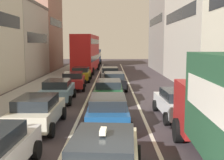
{
  "coord_description": "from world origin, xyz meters",
  "views": [
    {
      "loc": [
        0.04,
        -5.78,
        3.82
      ],
      "look_at": [
        0.0,
        12.0,
        1.6
      ],
      "focal_mm": 45.56,
      "sensor_mm": 36.0,
      "label": 1
    }
  ],
  "objects_px": {
    "wagon_left_lane_second": "(38,111)",
    "bus_mid_queue_primary": "(87,52)",
    "sedan_right_lane_behind_truck": "(179,103)",
    "hatchback_centre_lane_third": "(109,90)",
    "sedan_left_lane_fourth": "(74,80)",
    "bus_far_queue_secondary": "(94,56)",
    "sedan_centre_lane_fifth": "(110,74)",
    "sedan_centre_lane_second": "(109,111)",
    "sedan_left_lane_fifth": "(82,74)",
    "sedan_left_lane_third": "(59,90)",
    "coupe_centre_lane_fourth": "(114,80)",
    "taxi_centre_lane_front": "(104,159)"
  },
  "relations": [
    {
      "from": "wagon_left_lane_second",
      "to": "bus_mid_queue_primary",
      "type": "bearing_deg",
      "value": 0.31
    },
    {
      "from": "sedan_right_lane_behind_truck",
      "to": "bus_mid_queue_primary",
      "type": "height_order",
      "value": "bus_mid_queue_primary"
    },
    {
      "from": "bus_mid_queue_primary",
      "to": "hatchback_centre_lane_third",
      "type": "bearing_deg",
      "value": -167.99
    },
    {
      "from": "sedan_left_lane_fourth",
      "to": "bus_far_queue_secondary",
      "type": "bearing_deg",
      "value": -3.03
    },
    {
      "from": "sedan_centre_lane_fifth",
      "to": "sedan_right_lane_behind_truck",
      "type": "height_order",
      "value": "same"
    },
    {
      "from": "sedan_centre_lane_second",
      "to": "sedan_centre_lane_fifth",
      "type": "relative_size",
      "value": 0.99
    },
    {
      "from": "wagon_left_lane_second",
      "to": "sedan_centre_lane_fifth",
      "type": "height_order",
      "value": "same"
    },
    {
      "from": "sedan_centre_lane_fifth",
      "to": "sedan_right_lane_behind_truck",
      "type": "relative_size",
      "value": 1.0
    },
    {
      "from": "sedan_left_lane_fifth",
      "to": "sedan_left_lane_fourth",
      "type": "bearing_deg",
      "value": 178.6
    },
    {
      "from": "sedan_left_lane_third",
      "to": "sedan_right_lane_behind_truck",
      "type": "xyz_separation_m",
      "value": [
        7.09,
        -4.25,
        0.0
      ]
    },
    {
      "from": "coupe_centre_lane_fourth",
      "to": "sedan_left_lane_fourth",
      "type": "height_order",
      "value": "same"
    },
    {
      "from": "sedan_left_lane_third",
      "to": "bus_far_queue_secondary",
      "type": "xyz_separation_m",
      "value": [
        0.15,
        33.04,
        0.96
      ]
    },
    {
      "from": "sedan_left_lane_fourth",
      "to": "sedan_centre_lane_fifth",
      "type": "xyz_separation_m",
      "value": [
        3.1,
        5.34,
        0.0
      ]
    },
    {
      "from": "sedan_left_lane_fourth",
      "to": "sedan_right_lane_behind_truck",
      "type": "bearing_deg",
      "value": -148.05
    },
    {
      "from": "hatchback_centre_lane_third",
      "to": "sedan_left_lane_fifth",
      "type": "bearing_deg",
      "value": 15.43
    },
    {
      "from": "bus_mid_queue_primary",
      "to": "bus_far_queue_secondary",
      "type": "height_order",
      "value": "bus_mid_queue_primary"
    },
    {
      "from": "sedan_left_lane_fourth",
      "to": "sedan_centre_lane_fifth",
      "type": "distance_m",
      "value": 6.17
    },
    {
      "from": "hatchback_centre_lane_third",
      "to": "bus_mid_queue_primary",
      "type": "relative_size",
      "value": 0.41
    },
    {
      "from": "wagon_left_lane_second",
      "to": "sedan_right_lane_behind_truck",
      "type": "xyz_separation_m",
      "value": [
        6.89,
        1.84,
        0.0
      ]
    },
    {
      "from": "coupe_centre_lane_fourth",
      "to": "bus_far_queue_secondary",
      "type": "xyz_separation_m",
      "value": [
        -3.61,
        27.92,
        0.96
      ]
    },
    {
      "from": "wagon_left_lane_second",
      "to": "hatchback_centre_lane_third",
      "type": "height_order",
      "value": "same"
    },
    {
      "from": "sedan_left_lane_fifth",
      "to": "coupe_centre_lane_fourth",
      "type": "bearing_deg",
      "value": -149.89
    },
    {
      "from": "coupe_centre_lane_fourth",
      "to": "bus_far_queue_secondary",
      "type": "relative_size",
      "value": 0.42
    },
    {
      "from": "sedan_centre_lane_second",
      "to": "sedan_left_lane_fifth",
      "type": "height_order",
      "value": "same"
    },
    {
      "from": "sedan_centre_lane_fifth",
      "to": "wagon_left_lane_second",
      "type": "bearing_deg",
      "value": 167.25
    },
    {
      "from": "sedan_right_lane_behind_truck",
      "to": "hatchback_centre_lane_third",
      "type": "bearing_deg",
      "value": 39.78
    },
    {
      "from": "sedan_left_lane_third",
      "to": "bus_far_queue_secondary",
      "type": "relative_size",
      "value": 0.41
    },
    {
      "from": "sedan_left_lane_fourth",
      "to": "bus_mid_queue_primary",
      "type": "bearing_deg",
      "value": -2.69
    },
    {
      "from": "sedan_right_lane_behind_truck",
      "to": "bus_far_queue_secondary",
      "type": "height_order",
      "value": "bus_far_queue_secondary"
    },
    {
      "from": "bus_mid_queue_primary",
      "to": "wagon_left_lane_second",
      "type": "bearing_deg",
      "value": -177.18
    },
    {
      "from": "sedan_left_lane_fourth",
      "to": "bus_mid_queue_primary",
      "type": "relative_size",
      "value": 0.41
    },
    {
      "from": "wagon_left_lane_second",
      "to": "sedan_left_lane_fifth",
      "type": "height_order",
      "value": "same"
    },
    {
      "from": "taxi_centre_lane_front",
      "to": "bus_far_queue_secondary",
      "type": "xyz_separation_m",
      "value": [
        -3.26,
        44.63,
        0.96
      ]
    },
    {
      "from": "taxi_centre_lane_front",
      "to": "wagon_left_lane_second",
      "type": "distance_m",
      "value": 6.37
    },
    {
      "from": "taxi_centre_lane_front",
      "to": "sedan_left_lane_fifth",
      "type": "bearing_deg",
      "value": 11.59
    },
    {
      "from": "sedan_left_lane_third",
      "to": "sedan_left_lane_fifth",
      "type": "bearing_deg",
      "value": -3.73
    },
    {
      "from": "sedan_left_lane_third",
      "to": "sedan_centre_lane_fifth",
      "type": "distance_m",
      "value": 11.2
    },
    {
      "from": "sedan_left_lane_fourth",
      "to": "sedan_left_lane_third",
      "type": "bearing_deg",
      "value": 173.4
    },
    {
      "from": "taxi_centre_lane_front",
      "to": "wagon_left_lane_second",
      "type": "relative_size",
      "value": 1.02
    },
    {
      "from": "sedan_centre_lane_fifth",
      "to": "bus_mid_queue_primary",
      "type": "bearing_deg",
      "value": 17.91
    },
    {
      "from": "sedan_left_lane_fourth",
      "to": "taxi_centre_lane_front",
      "type": "bearing_deg",
      "value": -172.96
    },
    {
      "from": "sedan_centre_lane_fifth",
      "to": "bus_far_queue_secondary",
      "type": "height_order",
      "value": "bus_far_queue_secondary"
    },
    {
      "from": "sedan_left_lane_third",
      "to": "hatchback_centre_lane_third",
      "type": "bearing_deg",
      "value": -93.24
    },
    {
      "from": "taxi_centre_lane_front",
      "to": "sedan_centre_lane_second",
      "type": "relative_size",
      "value": 1.02
    },
    {
      "from": "wagon_left_lane_second",
      "to": "sedan_left_lane_fourth",
      "type": "xyz_separation_m",
      "value": [
        0.1,
        11.42,
        0.0
      ]
    },
    {
      "from": "sedan_left_lane_third",
      "to": "bus_far_queue_secondary",
      "type": "distance_m",
      "value": 33.06
    },
    {
      "from": "hatchback_centre_lane_third",
      "to": "sedan_left_lane_fourth",
      "type": "distance_m",
      "value": 6.25
    },
    {
      "from": "sedan_left_lane_third",
      "to": "sedan_left_lane_fifth",
      "type": "relative_size",
      "value": 1.01
    },
    {
      "from": "wagon_left_lane_second",
      "to": "sedan_centre_lane_fifth",
      "type": "distance_m",
      "value": 17.06
    },
    {
      "from": "coupe_centre_lane_fourth",
      "to": "sedan_left_lane_fifth",
      "type": "xyz_separation_m",
      "value": [
        -3.38,
        5.69,
        0.0
      ]
    }
  ]
}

